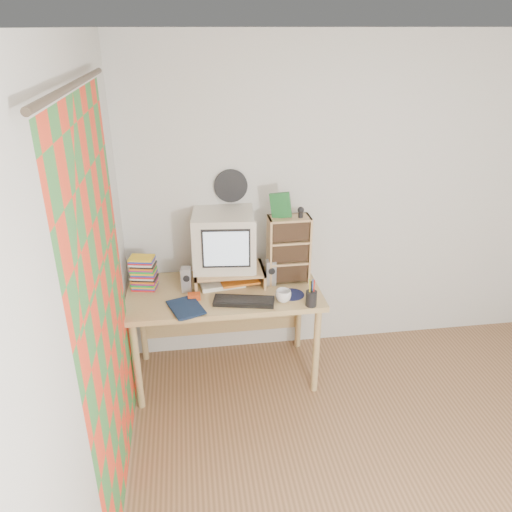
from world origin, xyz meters
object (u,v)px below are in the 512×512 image
object	(u,v)px
mug	(283,296)
crt_monitor	(224,241)
diary	(172,310)
desk	(224,302)
keyboard	(244,301)
cd_rack	(289,250)
dvd_stack	(144,274)

from	to	relation	value
mug	crt_monitor	bearing A→B (deg)	135.27
mug	diary	world-z (taller)	mug
desk	keyboard	distance (m)	0.33
crt_monitor	mug	distance (m)	0.60
keyboard	cd_rack	world-z (taller)	cd_rack
dvd_stack	cd_rack	world-z (taller)	cd_rack
desk	diary	bearing A→B (deg)	-138.61
keyboard	diary	bearing A→B (deg)	-160.87
mug	dvd_stack	bearing A→B (deg)	161.10
crt_monitor	mug	bearing A→B (deg)	-39.04
mug	desk	bearing A→B (deg)	144.46
crt_monitor	dvd_stack	distance (m)	0.63
cd_rack	keyboard	bearing A→B (deg)	-142.27
crt_monitor	mug	size ratio (longest dim) A/B	3.97
crt_monitor	cd_rack	bearing A→B (deg)	-1.80
dvd_stack	mug	bearing A→B (deg)	-7.27
desk	dvd_stack	size ratio (longest dim) A/B	5.78
dvd_stack	mug	size ratio (longest dim) A/B	2.20
cd_rack	desk	bearing A→B (deg)	-177.80
cd_rack	diary	bearing A→B (deg)	-158.52
keyboard	cd_rack	distance (m)	0.53
desk	cd_rack	world-z (taller)	cd_rack
diary	mug	bearing A→B (deg)	-15.58
crt_monitor	cd_rack	size ratio (longest dim) A/B	0.86
dvd_stack	diary	size ratio (longest dim) A/B	0.99
desk	keyboard	xyz separation A→B (m)	(0.12, -0.27, 0.15)
keyboard	dvd_stack	size ratio (longest dim) A/B	1.74
desk	mug	bearing A→B (deg)	-35.54
dvd_stack	cd_rack	bearing A→B (deg)	10.47
crt_monitor	cd_rack	xyz separation A→B (m)	(0.47, -0.06, -0.07)
crt_monitor	keyboard	bearing A→B (deg)	-68.66
dvd_stack	cd_rack	xyz separation A→B (m)	(1.06, -0.02, 0.13)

